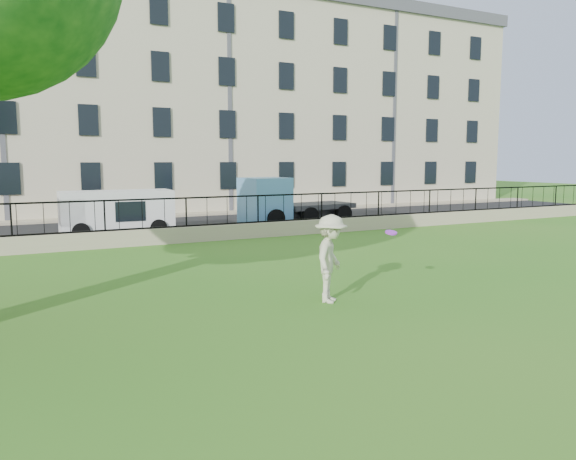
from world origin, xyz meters
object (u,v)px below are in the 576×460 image
man (331,259)px  white_van (117,213)px  blue_truck (296,201)px  frisbee (391,232)px

man → white_van: bearing=52.7°
man → white_van: 13.57m
man → white_van: man is taller
blue_truck → man: bearing=-121.4°
blue_truck → white_van: bearing=175.4°
man → blue_truck: size_ratio=0.36×
man → frisbee: 1.54m
white_van → frisbee: bearing=-73.9°
frisbee → blue_truck: (4.99, 13.97, -0.36)m
frisbee → man: bearing=167.6°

